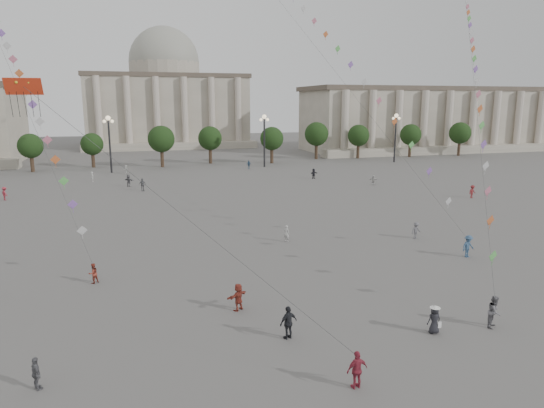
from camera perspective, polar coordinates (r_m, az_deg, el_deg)
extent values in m
plane|color=#5B5855|center=(30.97, 6.73, -13.14)|extent=(360.00, 360.00, 0.00)
cube|color=gray|center=(148.44, 19.58, 9.25)|extent=(80.00, 22.00, 16.00)
cube|color=brown|center=(148.40, 19.81, 12.56)|extent=(81.60, 22.44, 1.20)
cube|color=gray|center=(138.50, 22.50, 5.99)|extent=(84.00, 4.00, 2.00)
cube|color=gray|center=(156.20, -12.29, 10.49)|extent=(46.00, 30.00, 20.00)
cube|color=brown|center=(156.36, -12.46, 14.37)|extent=(46.92, 30.60, 1.20)
cube|color=gray|center=(139.74, -11.62, 6.69)|extent=(48.30, 4.00, 2.00)
cylinder|color=gray|center=(156.46, -12.50, 15.07)|extent=(21.00, 21.00, 5.00)
sphere|color=gray|center=(156.63, -12.54, 15.98)|extent=(21.00, 21.00, 21.00)
cylinder|color=#35271A|center=(106.08, -26.40, 4.53)|extent=(0.70, 0.70, 3.52)
sphere|color=black|center=(105.75, -26.58, 6.50)|extent=(5.12, 5.12, 5.12)
cylinder|color=#35271A|center=(104.61, -19.91, 4.97)|extent=(0.70, 0.70, 3.52)
sphere|color=black|center=(104.28, -20.05, 6.98)|extent=(5.12, 5.12, 5.12)
cylinder|color=#35271A|center=(104.52, -13.31, 5.35)|extent=(0.70, 0.70, 3.52)
sphere|color=black|center=(104.18, -13.41, 7.36)|extent=(5.12, 5.12, 5.12)
cylinder|color=#35271A|center=(105.79, -6.79, 5.66)|extent=(0.70, 0.70, 3.52)
sphere|color=black|center=(105.46, -6.83, 7.65)|extent=(5.12, 5.12, 5.12)
cylinder|color=#35271A|center=(108.38, -0.49, 5.89)|extent=(0.70, 0.70, 3.52)
sphere|color=black|center=(108.06, -0.49, 7.83)|extent=(5.12, 5.12, 5.12)
cylinder|color=#35271A|center=(112.21, 5.46, 6.05)|extent=(0.70, 0.70, 3.52)
sphere|color=black|center=(111.90, 5.49, 7.92)|extent=(5.12, 5.12, 5.12)
cylinder|color=#35271A|center=(117.14, 10.96, 6.13)|extent=(0.70, 0.70, 3.52)
sphere|color=black|center=(116.84, 11.03, 7.92)|extent=(5.12, 5.12, 5.12)
cylinder|color=#35271A|center=(123.05, 15.97, 6.15)|extent=(0.70, 0.70, 3.52)
sphere|color=black|center=(122.77, 16.07, 7.86)|extent=(5.12, 5.12, 5.12)
cylinder|color=#35271A|center=(129.81, 20.49, 6.14)|extent=(0.70, 0.70, 3.52)
sphere|color=black|center=(129.54, 20.61, 7.76)|extent=(5.12, 5.12, 5.12)
cylinder|color=#262628|center=(96.19, -18.53, 6.46)|extent=(0.36, 0.36, 10.00)
sphere|color=#FFE5B2|center=(95.89, -18.74, 9.55)|extent=(0.90, 0.90, 0.90)
sphere|color=#FFE5B2|center=(95.95, -19.14, 9.17)|extent=(0.60, 0.60, 0.60)
sphere|color=#FFE5B2|center=(95.89, -18.29, 9.22)|extent=(0.60, 0.60, 0.60)
cylinder|color=#262628|center=(99.61, -0.91, 7.24)|extent=(0.36, 0.36, 10.00)
sphere|color=#FFE5B2|center=(99.32, -0.92, 10.23)|extent=(0.90, 0.90, 0.90)
sphere|color=#FFE5B2|center=(99.16, -1.31, 9.88)|extent=(0.60, 0.60, 0.60)
sphere|color=#FFE5B2|center=(99.53, -0.52, 9.89)|extent=(0.60, 0.60, 0.60)
cylinder|color=#262628|center=(111.32, 14.29, 7.36)|extent=(0.36, 0.36, 10.00)
sphere|color=#FFE5B2|center=(111.06, 14.43, 10.04)|extent=(0.90, 0.90, 0.90)
sphere|color=#FFE5B2|center=(110.73, 14.09, 9.74)|extent=(0.60, 0.60, 0.60)
sphere|color=#FFE5B2|center=(111.43, 14.73, 9.72)|extent=(0.60, 0.60, 0.60)
imported|color=#345576|center=(97.17, -2.75, 4.65)|extent=(1.03, 0.49, 1.71)
imported|color=white|center=(94.58, -16.77, 3.93)|extent=(1.00, 1.58, 1.63)
imported|color=#5D5C61|center=(49.32, 16.59, -2.99)|extent=(1.14, 0.77, 1.64)
imported|color=#B8B8B4|center=(79.82, 11.83, 2.78)|extent=(1.48, 1.15, 1.57)
imported|color=maroon|center=(72.86, 22.50, 1.36)|extent=(1.29, 0.93, 1.80)
imported|color=black|center=(84.70, 4.93, 3.58)|extent=(1.72, 1.19, 1.79)
imported|color=silver|center=(86.58, -20.38, 3.03)|extent=(0.52, 0.69, 1.70)
imported|color=#58575C|center=(79.82, -16.51, 2.65)|extent=(1.67, 1.57, 1.88)
imported|color=#B0AFAC|center=(46.31, 1.73, -3.48)|extent=(0.66, 0.69, 1.59)
imported|color=#58585C|center=(75.19, -15.00, 2.21)|extent=(1.22, 0.86, 1.92)
imported|color=#9F2B38|center=(75.13, -28.94, 1.09)|extent=(1.27, 1.36, 1.84)
imported|color=#9D2B3D|center=(24.02, 9.98, -18.65)|extent=(1.13, 0.58, 1.85)
imported|color=maroon|center=(31.53, -3.98, -10.85)|extent=(1.66, 1.35, 1.78)
imported|color=#58585C|center=(26.03, -25.99, -17.49)|extent=(0.79, 1.02, 1.61)
imported|color=black|center=(27.95, 1.95, -13.76)|extent=(1.22, 0.82, 1.93)
imported|color=maroon|center=(38.25, -20.29, -7.65)|extent=(0.93, 0.89, 1.51)
imported|color=#325072|center=(44.92, 22.08, -4.63)|extent=(1.38, 0.98, 1.94)
imported|color=#5E5D62|center=(32.06, 24.70, -11.43)|extent=(1.19, 1.14, 1.93)
imported|color=black|center=(30.07, 18.56, -12.78)|extent=(0.81, 0.54, 1.65)
cone|color=white|center=(29.75, 18.66, -11.39)|extent=(0.52, 0.52, 0.14)
cylinder|color=white|center=(29.78, 18.65, -11.49)|extent=(0.60, 0.60, 0.02)
cube|color=white|center=(30.20, 19.09, -13.28)|extent=(0.22, 0.10, 0.35)
cube|color=red|center=(34.54, -27.23, 12.21)|extent=(2.23, 0.67, 1.02)
cube|color=#1B952D|center=(34.58, -27.86, 12.57)|extent=(0.36, 0.22, 0.34)
cube|color=#1F58AB|center=(34.45, -26.69, 12.68)|extent=(0.36, 0.22, 0.34)
sphere|color=yellow|center=(34.54, -27.87, 12.57)|extent=(0.20, 0.20, 0.20)
sphere|color=yellow|center=(34.41, -26.71, 12.68)|extent=(0.20, 0.20, 0.20)
cylinder|color=#3F3F3F|center=(26.77, -12.40, 0.31)|extent=(0.02, 0.02, 25.32)
cylinder|color=#3F3F3F|center=(55.74, -29.29, 15.81)|extent=(0.02, 0.02, 52.26)
cube|color=silver|center=(38.88, -21.45, -2.92)|extent=(0.76, 0.25, 0.76)
cube|color=#8659B2|center=(39.99, -22.41, -0.03)|extent=(0.76, 0.25, 0.76)
cube|color=#59B553|center=(41.22, -23.30, 2.51)|extent=(0.76, 0.25, 0.76)
cube|color=#CA612F|center=(42.55, -24.14, 4.79)|extent=(0.76, 0.25, 0.76)
cube|color=#C1667D|center=(43.95, -24.92, 6.86)|extent=(0.76, 0.25, 0.76)
cube|color=silver|center=(45.42, -25.65, 8.74)|extent=(0.76, 0.25, 0.76)
cube|color=#8659B2|center=(46.94, -26.34, 10.46)|extent=(0.76, 0.25, 0.76)
cube|color=#59B553|center=(48.50, -26.99, 12.03)|extent=(0.76, 0.25, 0.76)
cube|color=#CA612F|center=(50.10, -27.60, 13.47)|extent=(0.76, 0.25, 0.76)
cube|color=#C1667D|center=(51.74, -28.18, 14.80)|extent=(0.76, 0.25, 0.76)
cube|color=silver|center=(53.40, -28.73, 16.02)|extent=(0.76, 0.25, 0.76)
cube|color=#8659B2|center=(55.09, -29.24, 17.14)|extent=(0.76, 0.25, 0.76)
cylinder|color=#3F3F3F|center=(67.73, 1.95, 21.61)|extent=(0.02, 0.02, 76.60)
cube|color=silver|center=(45.64, 20.06, 0.32)|extent=(0.76, 0.25, 0.76)
cube|color=#8659B2|center=(46.88, 18.03, 3.72)|extent=(0.76, 0.25, 0.76)
cube|color=#59B553|center=(48.34, 16.09, 6.71)|extent=(0.76, 0.25, 0.76)
cube|color=#CA612F|center=(49.98, 14.24, 9.39)|extent=(0.76, 0.25, 0.76)
cube|color=#C1667D|center=(51.77, 12.48, 11.79)|extent=(0.76, 0.25, 0.76)
cube|color=silver|center=(53.69, 10.82, 13.95)|extent=(0.76, 0.25, 0.76)
cube|color=#8659B2|center=(55.71, 9.24, 15.89)|extent=(0.76, 0.25, 0.76)
cube|color=#59B553|center=(57.83, 7.74, 17.65)|extent=(0.76, 0.25, 0.76)
cube|color=#CA612F|center=(60.03, 6.33, 19.24)|extent=(0.76, 0.25, 0.76)
cube|color=#C1667D|center=(62.29, 5.00, 20.67)|extent=(0.76, 0.25, 0.76)
cube|color=silver|center=(64.62, 3.73, 21.97)|extent=(0.76, 0.25, 0.76)
cylinder|color=#3F3F3F|center=(58.13, 22.58, 13.95)|extent=(0.02, 0.02, 64.07)
cube|color=#59B553|center=(33.61, 24.56, -5.57)|extent=(0.76, 0.25, 0.76)
cube|color=#CA612F|center=(35.68, 24.31, -1.77)|extent=(0.76, 0.25, 0.76)
cube|color=#C1667D|center=(37.91, 24.07, 1.42)|extent=(0.76, 0.25, 0.76)
cube|color=silver|center=(40.25, 23.85, 4.13)|extent=(0.76, 0.25, 0.76)
cube|color=#8659B2|center=(42.68, 23.64, 6.46)|extent=(0.76, 0.25, 0.76)
cube|color=#59B553|center=(45.18, 23.45, 8.49)|extent=(0.76, 0.25, 0.76)
cube|color=#CA612F|center=(47.72, 23.28, 10.26)|extent=(0.76, 0.25, 0.76)
cube|color=#C1667D|center=(50.31, 23.12, 11.81)|extent=(0.76, 0.25, 0.76)
cube|color=silver|center=(52.92, 22.97, 13.19)|extent=(0.76, 0.25, 0.76)
cube|color=#8659B2|center=(55.57, 22.83, 14.42)|extent=(0.76, 0.25, 0.76)
cube|color=#59B553|center=(58.24, 22.71, 15.51)|extent=(0.76, 0.25, 0.76)
cube|color=#CA612F|center=(60.92, 22.59, 16.49)|extent=(0.76, 0.25, 0.76)
cube|color=#C1667D|center=(63.62, 22.48, 17.38)|extent=(0.76, 0.25, 0.76)
cube|color=silver|center=(66.34, 22.37, 18.18)|extent=(0.76, 0.25, 0.76)
cube|color=#8659B2|center=(69.06, 22.27, 18.91)|extent=(0.76, 0.25, 0.76)
cube|color=#59B553|center=(71.79, 22.18, 19.57)|extent=(0.76, 0.25, 0.76)
cube|color=#CA612F|center=(74.53, 22.10, 20.18)|extent=(0.76, 0.25, 0.76)
cube|color=#C1667D|center=(77.27, 22.01, 20.73)|extent=(0.76, 0.25, 0.76)
cube|color=silver|center=(80.02, 21.94, 21.24)|extent=(0.76, 0.25, 0.76)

